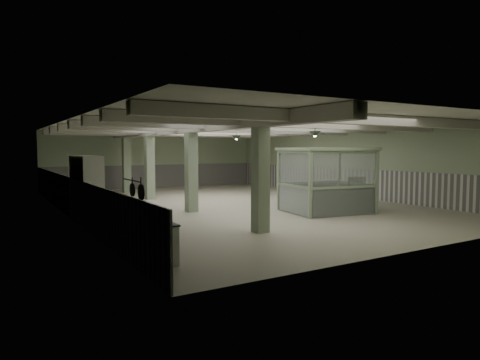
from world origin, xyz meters
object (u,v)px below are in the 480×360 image
prep_counter (128,229)px  filing_cabinet (357,193)px  walkin_cooler (87,187)px  guard_booth (326,168)px

prep_counter → filing_cabinet: (10.39, 2.03, 0.22)m
prep_counter → filing_cabinet: filing_cabinet is taller
prep_counter → walkin_cooler: (-0.08, 4.55, 0.74)m
filing_cabinet → walkin_cooler: bearing=144.0°
guard_booth → filing_cabinet: guard_booth is taller
prep_counter → filing_cabinet: bearing=11.1°
walkin_cooler → guard_booth: (8.71, -2.54, 0.55)m
guard_booth → filing_cabinet: bearing=9.9°
walkin_cooler → prep_counter: bearing=-88.9°
walkin_cooler → filing_cabinet: walkin_cooler is taller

